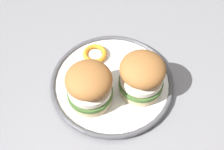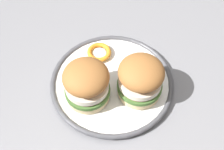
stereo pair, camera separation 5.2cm
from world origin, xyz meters
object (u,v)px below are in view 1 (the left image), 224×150
(dining_table, at_px, (115,120))
(sandwich_half_right, at_px, (89,86))
(dinner_plate, at_px, (112,82))
(sandwich_half_left, at_px, (142,75))

(dining_table, bearing_deg, sandwich_half_right, 99.52)
(dinner_plate, xyz_separation_m, sandwich_half_right, (-0.06, 0.04, 0.06))
(sandwich_half_right, bearing_deg, sandwich_half_left, -62.92)
(dining_table, distance_m, sandwich_half_left, 0.17)
(dining_table, bearing_deg, dinner_plate, 23.25)
(sandwich_half_left, distance_m, sandwich_half_right, 0.12)
(dinner_plate, bearing_deg, dining_table, -156.75)
(dining_table, relative_size, dinner_plate, 4.19)
(dining_table, height_order, sandwich_half_left, sandwich_half_left)
(dinner_plate, height_order, sandwich_half_left, sandwich_half_left)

